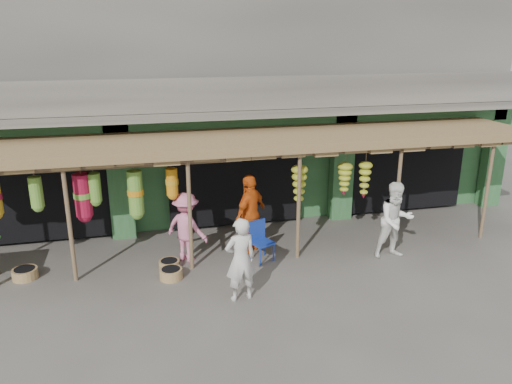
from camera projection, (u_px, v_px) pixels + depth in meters
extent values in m
plane|color=#514C47|center=(254.00, 258.00, 11.82)|extent=(80.00, 80.00, 0.00)
cube|color=gray|center=(216.00, 36.00, 14.93)|extent=(16.00, 6.00, 4.00)
cube|color=#2D6033|center=(218.00, 149.00, 16.13)|extent=(16.00, 5.70, 3.00)
cube|color=gray|center=(239.00, 112.00, 12.37)|extent=(16.00, 0.90, 0.22)
cube|color=gray|center=(242.00, 94.00, 11.85)|extent=(16.00, 0.10, 0.80)
cube|color=#2D6033|center=(236.00, 124.00, 12.85)|extent=(16.00, 0.35, 0.35)
cube|color=yellow|center=(28.00, 137.00, 11.69)|extent=(1.70, 0.06, 0.55)
cube|color=#B21414|center=(27.00, 138.00, 11.65)|extent=(1.30, 0.02, 0.30)
cube|color=black|center=(43.00, 182.00, 13.07)|extent=(3.60, 2.00, 2.50)
cube|color=black|center=(230.00, 170.00, 14.19)|extent=(3.60, 2.00, 2.50)
cube|color=black|center=(390.00, 160.00, 15.30)|extent=(3.60, 2.00, 2.50)
cube|color=#2D6033|center=(120.00, 182.00, 12.59)|extent=(0.60, 0.35, 3.00)
cube|color=#2D6033|center=(342.00, 167.00, 13.93)|extent=(0.60, 0.35, 3.00)
cube|color=#2D6033|center=(493.00, 157.00, 15.03)|extent=(0.60, 0.35, 3.00)
cylinder|color=brown|center=(69.00, 224.00, 10.35)|extent=(0.09, 0.09, 2.60)
cylinder|color=brown|center=(190.00, 214.00, 10.91)|extent=(0.09, 0.09, 2.60)
cylinder|color=brown|center=(299.00, 205.00, 11.46)|extent=(0.09, 0.09, 2.60)
cylinder|color=brown|center=(397.00, 197.00, 12.02)|extent=(0.09, 0.09, 2.60)
cylinder|color=brown|center=(487.00, 190.00, 12.58)|extent=(0.09, 0.09, 2.60)
cylinder|color=brown|center=(245.00, 158.00, 10.82)|extent=(12.90, 0.08, 0.08)
cylinder|color=brown|center=(115.00, 167.00, 10.62)|extent=(5.50, 0.06, 0.06)
cube|color=brown|center=(246.00, 139.00, 11.84)|extent=(14.00, 2.70, 0.22)
cylinder|color=navy|center=(260.00, 257.00, 11.37)|extent=(0.04, 0.04, 0.42)
cylinder|color=navy|center=(274.00, 253.00, 11.58)|extent=(0.04, 0.04, 0.42)
cylinder|color=navy|center=(251.00, 251.00, 11.67)|extent=(0.04, 0.04, 0.42)
cylinder|color=navy|center=(264.00, 247.00, 11.88)|extent=(0.04, 0.04, 0.42)
cube|color=navy|center=(262.00, 243.00, 11.56)|extent=(0.58, 0.58, 0.05)
cube|color=navy|center=(257.00, 230.00, 11.64)|extent=(0.43, 0.20, 0.48)
cylinder|color=olive|center=(25.00, 274.00, 10.80)|extent=(0.67, 0.67, 0.22)
cylinder|color=#8C5F3E|center=(169.00, 264.00, 11.28)|extent=(0.61, 0.61, 0.18)
cylinder|color=#A3824C|center=(171.00, 274.00, 10.79)|extent=(0.60, 0.60, 0.22)
imported|color=silver|center=(241.00, 260.00, 9.74)|extent=(0.68, 0.51, 1.72)
imported|color=white|center=(396.00, 220.00, 11.61)|extent=(0.90, 0.70, 1.84)
imported|color=orange|center=(250.00, 213.00, 11.91)|extent=(1.14, 1.13, 1.93)
imported|color=pink|center=(186.00, 227.00, 11.47)|extent=(1.20, 1.16, 1.64)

